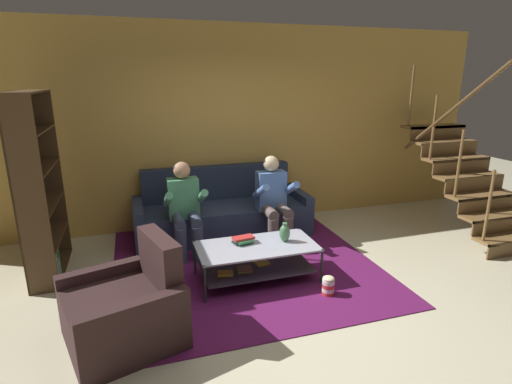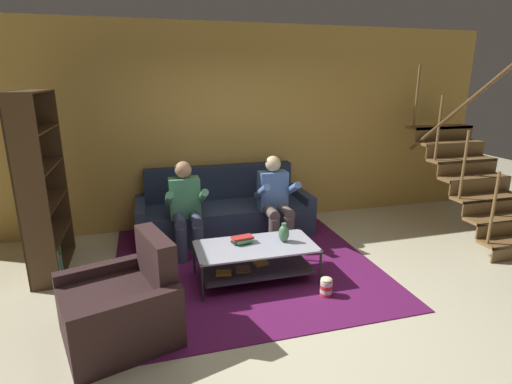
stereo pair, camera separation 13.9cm
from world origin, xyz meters
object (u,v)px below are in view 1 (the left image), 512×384
at_px(bookshelf, 36,198).
at_px(armchair, 127,309).
at_px(book_stack, 243,240).
at_px(person_seated_right, 274,197).
at_px(coffee_table, 256,257).
at_px(couch, 222,213).
at_px(person_seated_left, 185,205).
at_px(popcorn_tub, 328,286).
at_px(vase, 285,233).

distance_m(bookshelf, armchair, 1.88).
bearing_deg(book_stack, bookshelf, 160.49).
xyz_separation_m(person_seated_right, armchair, (-1.89, -1.61, -0.36)).
bearing_deg(person_seated_right, coffee_table, -120.15).
relative_size(couch, bookshelf, 1.19).
relative_size(person_seated_left, bookshelf, 0.57).
bearing_deg(person_seated_right, book_stack, -128.69).
xyz_separation_m(person_seated_right, book_stack, (-0.65, -0.82, -0.20)).
bearing_deg(popcorn_tub, vase, 115.65).
bearing_deg(couch, coffee_table, -88.16).
bearing_deg(popcorn_tub, person_seated_right, 92.73).
relative_size(armchair, popcorn_tub, 5.15).
bearing_deg(armchair, popcorn_tub, 4.14).
height_order(person_seated_left, popcorn_tub, person_seated_left).
relative_size(bookshelf, armchair, 1.89).
height_order(person_seated_left, vase, person_seated_left).
height_order(person_seated_right, vase, person_seated_right).
xyz_separation_m(coffee_table, vase, (0.34, 0.02, 0.24)).
bearing_deg(person_seated_left, coffee_table, -55.67).
height_order(couch, book_stack, couch).
distance_m(person_seated_right, book_stack, 1.06).
bearing_deg(couch, bookshelf, -164.76).
xyz_separation_m(coffee_table, armchair, (-1.35, -0.68, 0.02)).
xyz_separation_m(person_seated_left, person_seated_right, (1.17, 0.00, 0.00)).
relative_size(vase, popcorn_tub, 1.04).
distance_m(person_seated_left, book_stack, 0.98).
distance_m(coffee_table, vase, 0.41).
bearing_deg(person_seated_left, book_stack, -57.63).
relative_size(vase, armchair, 0.20).
relative_size(vase, book_stack, 0.87).
bearing_deg(coffee_table, bookshelf, 158.92).
bearing_deg(coffee_table, person_seated_right, 59.85).
bearing_deg(person_seated_left, couch, 42.44).
relative_size(person_seated_left, vase, 5.38).
bearing_deg(coffee_table, armchair, -153.22).
bearing_deg(person_seated_right, popcorn_tub, -87.27).
distance_m(couch, popcorn_tub, 2.11).
relative_size(vase, bookshelf, 0.11).
distance_m(person_seated_left, coffee_table, 1.18).
xyz_separation_m(book_stack, popcorn_tub, (0.72, -0.65, -0.34)).
height_order(person_seated_left, bookshelf, bookshelf).
distance_m(person_seated_right, bookshelf, 2.79).
distance_m(couch, coffee_table, 1.46).
relative_size(person_seated_right, coffee_table, 0.90).
distance_m(person_seated_left, person_seated_right, 1.17).
xyz_separation_m(armchair, popcorn_tub, (1.96, 0.14, -0.18)).
height_order(couch, person_seated_left, person_seated_left).
xyz_separation_m(couch, armchair, (-1.30, -2.14, -0.02)).
bearing_deg(bookshelf, couch, 15.24).
relative_size(couch, popcorn_tub, 11.60).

